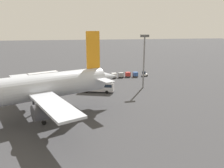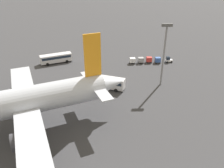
{
  "view_description": "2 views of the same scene",
  "coord_description": "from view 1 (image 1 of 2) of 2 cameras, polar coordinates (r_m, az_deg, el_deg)",
  "views": [
    {
      "loc": [
        2.9,
        90.0,
        19.66
      ],
      "look_at": [
        -10.3,
        27.28,
        3.22
      ],
      "focal_mm": 35.0,
      "sensor_mm": 36.0,
      "label": 1
    },
    {
      "loc": [
        -6.5,
        78.76,
        29.77
      ],
      "look_at": [
        -7.76,
        26.58,
        2.58
      ],
      "focal_mm": 35.0,
      "sensor_mm": 36.0,
      "label": 2
    }
  ],
  "objects": [
    {
      "name": "worker_person",
      "position": [
        93.25,
        -7.92,
        2.62
      ],
      "size": [
        0.38,
        0.38,
        1.74
      ],
      "color": "#1E1E2D",
      "rests_on": "ground"
    },
    {
      "name": "baggage_tug",
      "position": [
        92.79,
        8.44,
        2.59
      ],
      "size": [
        2.53,
        1.86,
        2.1
      ],
      "rotation": [
        0.0,
        0.0,
        0.11
      ],
      "color": "white",
      "rests_on": "ground"
    },
    {
      "name": "cargo_cart_blue",
      "position": [
        90.89,
        6.11,
        2.58
      ],
      "size": [
        2.05,
        1.74,
        2.06
      ],
      "rotation": [
        0.0,
        0.0,
        0.03
      ],
      "color": "#38383D",
      "rests_on": "ground"
    },
    {
      "name": "ground_plane",
      "position": [
        92.17,
        -9.81,
        1.86
      ],
      "size": [
        600.0,
        600.0,
        0.0
      ],
      "primitive_type": "plane",
      "color": "#38383A"
    },
    {
      "name": "cargo_cart_grey",
      "position": [
        89.24,
        2.37,
        2.43
      ],
      "size": [
        2.05,
        1.74,
        2.06
      ],
      "rotation": [
        0.0,
        0.0,
        0.03
      ],
      "color": "#38383D",
      "rests_on": "ground"
    },
    {
      "name": "airplane",
      "position": [
        49.44,
        -20.63,
        -1.2
      ],
      "size": [
        43.82,
        37.1,
        19.01
      ],
      "rotation": [
        0.0,
        0.0,
        0.39
      ],
      "color": "#B2B7C1",
      "rests_on": "ground"
    },
    {
      "name": "shuttle_bus_near",
      "position": [
        87.88,
        -17.49,
        2.08
      ],
      "size": [
        11.36,
        7.03,
        3.22
      ],
      "rotation": [
        0.0,
        0.0,
        0.4
      ],
      "color": "silver",
      "rests_on": "ground"
    },
    {
      "name": "cargo_cart_white",
      "position": [
        88.27,
        0.49,
        2.31
      ],
      "size": [
        2.05,
        1.74,
        2.06
      ],
      "rotation": [
        0.0,
        0.0,
        0.03
      ],
      "color": "#38383D",
      "rests_on": "ground"
    },
    {
      "name": "cargo_cart_red",
      "position": [
        90.42,
        4.18,
        2.56
      ],
      "size": [
        2.05,
        1.74,
        2.06
      ],
      "rotation": [
        0.0,
        0.0,
        0.03
      ],
      "color": "#38383D",
      "rests_on": "ground"
    },
    {
      "name": "shuttle_bus_far",
      "position": [
        68.9,
        -3.85,
        -0.5
      ],
      "size": [
        10.66,
        6.1,
        3.34
      ],
      "rotation": [
        0.0,
        0.0,
        -0.36
      ],
      "color": "silver",
      "rests_on": "ground"
    },
    {
      "name": "light_pole",
      "position": [
        72.89,
        8.37,
        7.27
      ],
      "size": [
        2.8,
        0.7,
        17.66
      ],
      "color": "slate",
      "rests_on": "ground"
    }
  ]
}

